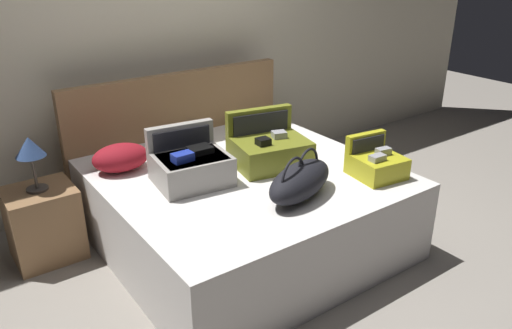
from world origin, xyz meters
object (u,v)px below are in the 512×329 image
object	(u,v)px
hard_case_large	(269,148)
hard_case_small	(376,163)
pillow_near_headboard	(121,158)
table_lamp	(30,150)
hard_case_medium	(191,165)
nightstand	(44,223)
bed	(245,208)
pillow_center_head	(181,144)
duffel_bag	(300,181)

from	to	relation	value
hard_case_large	hard_case_small	size ratio (longest dim) A/B	1.63
pillow_near_headboard	table_lamp	size ratio (longest dim) A/B	1.04
hard_case_small	table_lamp	world-z (taller)	table_lamp
hard_case_medium	hard_case_small	xyz separation A→B (m)	(1.05, -0.63, -0.03)
hard_case_small	nightstand	distance (m)	2.27
bed	pillow_center_head	bearing A→B (deg)	110.30
hard_case_medium	duffel_bag	bearing A→B (deg)	-46.18
hard_case_medium	duffel_bag	world-z (taller)	hard_case_medium
hard_case_medium	pillow_center_head	bearing A→B (deg)	76.46
pillow_near_headboard	nightstand	bearing A→B (deg)	164.92
pillow_center_head	hard_case_medium	bearing A→B (deg)	-110.27
duffel_bag	nightstand	world-z (taller)	duffel_bag
bed	nightstand	world-z (taller)	bed
duffel_bag	nightstand	xyz separation A→B (m)	(-1.26, 1.16, -0.42)
hard_case_large	pillow_near_headboard	bearing A→B (deg)	161.32
bed	nightstand	distance (m)	1.37
hard_case_large	hard_case_medium	xyz separation A→B (m)	(-0.59, 0.06, 0.00)
hard_case_medium	nightstand	bearing A→B (deg)	151.19
hard_case_small	pillow_center_head	bearing A→B (deg)	135.88
pillow_near_headboard	table_lamp	bearing A→B (deg)	164.92
pillow_near_headboard	pillow_center_head	distance (m)	0.47
table_lamp	bed	bearing A→B (deg)	-28.64
pillow_near_headboard	pillow_center_head	xyz separation A→B (m)	(0.47, 0.03, -0.02)
hard_case_large	duffel_bag	size ratio (longest dim) A/B	0.91
hard_case_small	bed	bearing A→B (deg)	147.51
hard_case_medium	bed	bearing A→B (deg)	-3.12
bed	table_lamp	distance (m)	1.46
hard_case_small	table_lamp	xyz separation A→B (m)	(-1.87, 1.22, 0.14)
duffel_bag	pillow_near_headboard	bearing A→B (deg)	125.55
pillow_near_headboard	bed	bearing A→B (deg)	-37.43
table_lamp	pillow_center_head	bearing A→B (deg)	-6.71
hard_case_medium	pillow_near_headboard	size ratio (longest dim) A/B	1.31
hard_case_small	pillow_center_head	xyz separation A→B (m)	(-0.87, 1.10, -0.02)
hard_case_small	pillow_near_headboard	world-z (taller)	hard_case_small
table_lamp	hard_case_medium	bearing A→B (deg)	-35.55
bed	pillow_near_headboard	size ratio (longest dim) A/B	4.79
hard_case_large	pillow_near_headboard	distance (m)	1.02
duffel_bag	table_lamp	xyz separation A→B (m)	(-1.26, 1.16, 0.12)
nightstand	table_lamp	xyz separation A→B (m)	(0.00, 0.00, 0.54)
bed	pillow_center_head	size ratio (longest dim) A/B	3.94
bed	pillow_near_headboard	bearing A→B (deg)	142.57
hard_case_large	table_lamp	world-z (taller)	hard_case_large
duffel_bag	pillow_near_headboard	size ratio (longest dim) A/B	1.63
duffel_bag	nightstand	size ratio (longest dim) A/B	1.23
hard_case_large	nightstand	world-z (taller)	hard_case_large
hard_case_medium	pillow_near_headboard	world-z (taller)	hard_case_medium
duffel_bag	pillow_center_head	bearing A→B (deg)	103.92
hard_case_medium	pillow_center_head	world-z (taller)	hard_case_medium
pillow_center_head	nightstand	world-z (taller)	pillow_center_head
pillow_center_head	table_lamp	distance (m)	1.02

